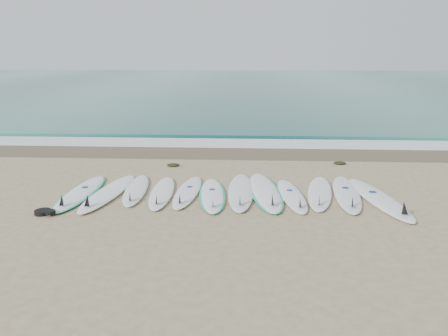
{
  "coord_description": "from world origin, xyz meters",
  "views": [
    {
      "loc": [
        0.43,
        -9.23,
        3.14
      ],
      "look_at": [
        -0.1,
        0.84,
        0.4
      ],
      "focal_mm": 35.0,
      "sensor_mm": 36.0,
      "label": 1
    }
  ],
  "objects_px": {
    "surfboard_0": "(80,193)",
    "surfboard_11": "(380,199)",
    "leash_coil": "(44,212)",
    "surfboard_6": "(241,192)"
  },
  "relations": [
    {
      "from": "surfboard_0",
      "to": "surfboard_11",
      "type": "xyz_separation_m",
      "value": [
        6.57,
        -0.1,
        0.01
      ]
    },
    {
      "from": "surfboard_11",
      "to": "leash_coil",
      "type": "relative_size",
      "value": 6.46
    },
    {
      "from": "surfboard_0",
      "to": "surfboard_11",
      "type": "height_order",
      "value": "surfboard_11"
    },
    {
      "from": "surfboard_0",
      "to": "surfboard_6",
      "type": "height_order",
      "value": "surfboard_6"
    },
    {
      "from": "surfboard_6",
      "to": "leash_coil",
      "type": "relative_size",
      "value": 6.0
    },
    {
      "from": "leash_coil",
      "to": "surfboard_11",
      "type": "bearing_deg",
      "value": 9.13
    },
    {
      "from": "surfboard_0",
      "to": "surfboard_6",
      "type": "distance_m",
      "value": 3.59
    },
    {
      "from": "surfboard_6",
      "to": "leash_coil",
      "type": "xyz_separation_m",
      "value": [
        -3.85,
        -1.44,
        -0.01
      ]
    },
    {
      "from": "surfboard_6",
      "to": "surfboard_11",
      "type": "bearing_deg",
      "value": -6.55
    },
    {
      "from": "surfboard_6",
      "to": "surfboard_11",
      "type": "relative_size",
      "value": 0.93
    }
  ]
}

